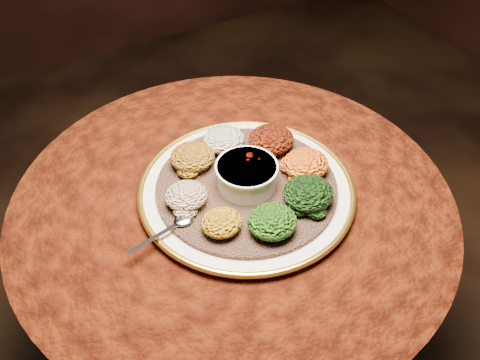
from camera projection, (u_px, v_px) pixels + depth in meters
name	position (u px, v px, depth m)	size (l,w,h in m)	color
table	(233.00, 250.00, 1.28)	(0.96, 0.96, 0.73)	black
platter	(246.00, 190.00, 1.16)	(0.47, 0.47, 0.02)	silver
injera	(246.00, 187.00, 1.15)	(0.39, 0.39, 0.01)	brown
stew_bowl	(247.00, 174.00, 1.12)	(0.13, 0.13, 0.06)	silver
spoon	(179.00, 223.00, 1.06)	(0.15, 0.05, 0.01)	silver
portion_ayib	(224.00, 139.00, 1.22)	(0.10, 0.09, 0.05)	beige
portion_kitfo	(271.00, 139.00, 1.22)	(0.10, 0.10, 0.05)	black
portion_tikil	(306.00, 164.00, 1.16)	(0.10, 0.10, 0.05)	#B7740F
portion_gomen	(308.00, 193.00, 1.09)	(0.11, 0.10, 0.05)	black
portion_mixveg	(272.00, 221.00, 1.04)	(0.10, 0.09, 0.05)	#963709
portion_kik	(222.00, 223.00, 1.04)	(0.08, 0.08, 0.04)	#BD8810
portion_timatim	(186.00, 196.00, 1.09)	(0.09, 0.08, 0.04)	maroon
portion_shiro	(192.00, 157.00, 1.18)	(0.10, 0.09, 0.05)	#9F6313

